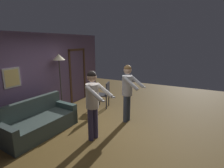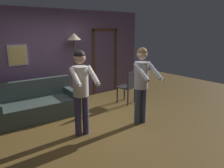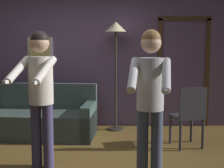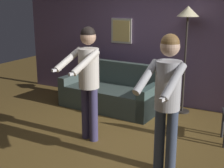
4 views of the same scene
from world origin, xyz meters
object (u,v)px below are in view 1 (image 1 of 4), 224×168
person_standing_left (93,99)px  person_standing_right (128,88)px  dining_chair_distant (105,93)px  couch (39,123)px  torchiere_lamp (59,63)px

person_standing_left → person_standing_right: (1.30, -0.36, -0.00)m
person_standing_left → person_standing_right: person_standing_left is taller
dining_chair_distant → person_standing_left: bearing=-158.5°
dining_chair_distant → person_standing_right: bearing=-122.0°
person_standing_right → person_standing_left: bearing=164.6°
couch → torchiere_lamp: torchiere_lamp is taller
person_standing_left → dining_chair_distant: bearing=21.5°
person_standing_right → dining_chair_distant: 1.45m
torchiere_lamp → person_standing_left: bearing=-116.7°
person_standing_left → dining_chair_distant: 2.23m
torchiere_lamp → dining_chair_distant: bearing=-43.8°
torchiere_lamp → person_standing_right: torchiere_lamp is taller
torchiere_lamp → person_standing_left: 2.17m
couch → person_standing_right: 2.58m
couch → person_standing_right: size_ratio=1.15×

